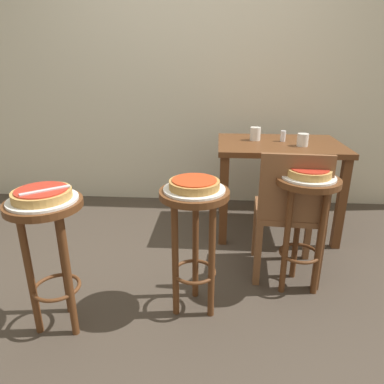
{
  "coord_description": "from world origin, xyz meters",
  "views": [
    {
      "loc": [
        0.22,
        -1.73,
        1.32
      ],
      "look_at": [
        0.08,
        0.08,
        0.64
      ],
      "focal_mm": 32.73,
      "sensor_mm": 36.0,
      "label": 1
    }
  ],
  "objects": [
    {
      "name": "dining_table",
      "position": [
        0.7,
        0.98,
        0.61
      ],
      "size": [
        0.95,
        0.69,
        0.73
      ],
      "color": "#5B3319",
      "rests_on": "ground_plane"
    },
    {
      "name": "pizza_leftside",
      "position": [
        0.73,
        0.16,
        0.75
      ],
      "size": [
        0.24,
        0.24,
        0.05
      ],
      "color": "tan",
      "rests_on": "serving_plate_leftside"
    },
    {
      "name": "serving_plate_middle",
      "position": [
        0.11,
        -0.09,
        0.72
      ],
      "size": [
        0.31,
        0.31,
        0.01
      ],
      "primitive_type": "cylinder",
      "color": "white",
      "rests_on": "stool_middle"
    },
    {
      "name": "condiment_shaker",
      "position": [
        0.73,
        1.04,
        0.78
      ],
      "size": [
        0.04,
        0.04,
        0.08
      ],
      "primitive_type": "cylinder",
      "color": "white",
      "rests_on": "dining_table"
    },
    {
      "name": "pizza_server_knife",
      "position": [
        -0.56,
        -0.3,
        0.78
      ],
      "size": [
        0.19,
        0.16,
        0.01
      ],
      "primitive_type": "cube",
      "rotation": [
        0.0,
        0.0,
        0.67
      ],
      "color": "silver",
      "rests_on": "pizza_foreground"
    },
    {
      "name": "serving_plate_foreground",
      "position": [
        -0.59,
        -0.28,
        0.72
      ],
      "size": [
        0.32,
        0.32,
        0.01
      ],
      "primitive_type": "cylinder",
      "color": "white",
      "rests_on": "stool_foreground"
    },
    {
      "name": "serving_plate_leftside",
      "position": [
        0.73,
        0.16,
        0.72
      ],
      "size": [
        0.3,
        0.3,
        0.01
      ],
      "primitive_type": "cylinder",
      "color": "white",
      "rests_on": "stool_leftside"
    },
    {
      "name": "back_wall",
      "position": [
        0.0,
        1.65,
        1.5
      ],
      "size": [
        6.0,
        0.1,
        3.0
      ],
      "primitive_type": "cube",
      "color": "beige",
      "rests_on": "ground_plane"
    },
    {
      "name": "pizza_middle",
      "position": [
        0.11,
        -0.09,
        0.75
      ],
      "size": [
        0.26,
        0.26,
        0.05
      ],
      "color": "#B78442",
      "rests_on": "serving_plate_middle"
    },
    {
      "name": "wooden_chair",
      "position": [
        0.67,
        0.27,
        0.47
      ],
      "size": [
        0.43,
        0.43,
        0.85
      ],
      "color": "brown",
      "rests_on": "ground_plane"
    },
    {
      "name": "cup_far_edge",
      "position": [
        0.51,
        1.06,
        0.79
      ],
      "size": [
        0.08,
        0.08,
        0.1
      ],
      "primitive_type": "cylinder",
      "color": "silver",
      "rests_on": "dining_table"
    },
    {
      "name": "pizza_foreground",
      "position": [
        -0.59,
        -0.28,
        0.75
      ],
      "size": [
        0.27,
        0.27,
        0.05
      ],
      "color": "tan",
      "rests_on": "serving_plate_foreground"
    },
    {
      "name": "stool_leftside",
      "position": [
        0.73,
        0.16,
        0.52
      ],
      "size": [
        0.36,
        0.36,
        0.71
      ],
      "color": "#5B3319",
      "rests_on": "ground_plane"
    },
    {
      "name": "stool_middle",
      "position": [
        0.11,
        -0.09,
        0.52
      ],
      "size": [
        0.36,
        0.36,
        0.71
      ],
      "color": "#5B3319",
      "rests_on": "ground_plane"
    },
    {
      "name": "cup_near_edge",
      "position": [
        0.85,
        0.88,
        0.78
      ],
      "size": [
        0.08,
        0.08,
        0.09
      ],
      "primitive_type": "cylinder",
      "color": "silver",
      "rests_on": "dining_table"
    },
    {
      "name": "stool_foreground",
      "position": [
        -0.59,
        -0.28,
        0.52
      ],
      "size": [
        0.36,
        0.36,
        0.71
      ],
      "color": "#5B3319",
      "rests_on": "ground_plane"
    },
    {
      "name": "ground_plane",
      "position": [
        0.0,
        0.0,
        0.0
      ],
      "size": [
        6.0,
        6.0,
        0.0
      ],
      "primitive_type": "plane",
      "color": "#42382D"
    }
  ]
}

